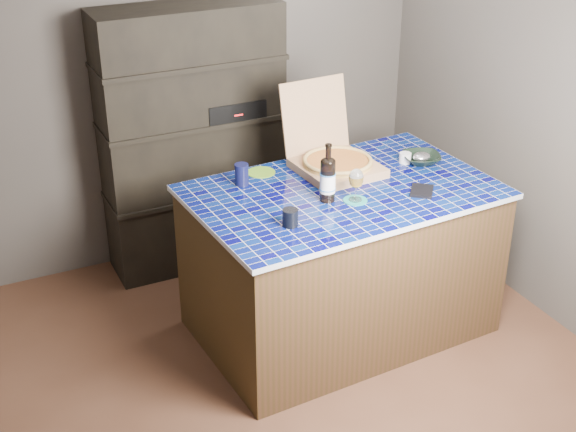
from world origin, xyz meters
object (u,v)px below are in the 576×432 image
dvd_case (422,191)px  kitchen_island (341,260)px  pizza_box (335,159)px  bowl (421,159)px  mead_bottle (328,179)px  wine_glass (356,179)px

dvd_case → kitchen_island: bearing=-171.2°
pizza_box → bowl: 0.55m
kitchen_island → mead_bottle: 0.63m
kitchen_island → bowl: bowl is taller
kitchen_island → pizza_box: 0.61m
mead_bottle → wine_glass: mead_bottle is taller
kitchen_island → mead_bottle: size_ratio=5.28×
pizza_box → mead_bottle: bearing=-127.9°
pizza_box → bowl: pizza_box is taller
pizza_box → wine_glass: pizza_box is taller
mead_bottle → bowl: mead_bottle is taller
kitchen_island → wine_glass: size_ratio=9.54×
mead_bottle → dvd_case: mead_bottle is taller
mead_bottle → bowl: bearing=15.4°
wine_glass → bowl: (0.63, 0.28, -0.10)m
kitchen_island → wine_glass: bearing=-98.1°
pizza_box → dvd_case: bearing=-61.8°
pizza_box → dvd_case: (0.30, -0.48, -0.06)m
mead_bottle → wine_glass: bearing=-27.6°
kitchen_island → dvd_case: (0.39, -0.22, 0.48)m
pizza_box → mead_bottle: pizza_box is taller
kitchen_island → wine_glass: wine_glass is taller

